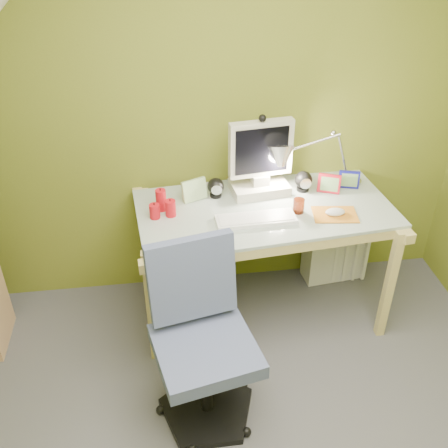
{
  "coord_description": "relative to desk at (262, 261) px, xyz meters",
  "views": [
    {
      "loc": [
        -0.32,
        -1.32,
        2.41
      ],
      "look_at": [
        0.0,
        1.0,
        0.85
      ],
      "focal_mm": 42.0,
      "sensor_mm": 36.0,
      "label": 1
    }
  ],
  "objects": [
    {
      "name": "speaker_right",
      "position": [
        0.27,
        0.16,
        0.46
      ],
      "size": [
        0.11,
        0.11,
        0.13
      ],
      "primitive_type": null,
      "rotation": [
        0.0,
        0.0,
        -0.05
      ],
      "color": "black",
      "rests_on": "desk"
    },
    {
      "name": "mouse",
      "position": [
        0.38,
        -0.14,
        0.42
      ],
      "size": [
        0.13,
        0.09,
        0.04
      ],
      "primitive_type": "ellipsoid",
      "rotation": [
        0.0,
        0.0,
        -0.18
      ],
      "color": "silver",
      "rests_on": "mousepad"
    },
    {
      "name": "wall_back",
      "position": [
        -0.27,
        0.37,
        0.8
      ],
      "size": [
        3.2,
        0.01,
        2.4
      ],
      "primitive_type": "cube",
      "color": "olive",
      "rests_on": "floor"
    },
    {
      "name": "mousepad",
      "position": [
        0.38,
        -0.14,
        0.4
      ],
      "size": [
        0.27,
        0.21,
        0.01
      ],
      "primitive_type": "cube",
      "rotation": [
        0.0,
        0.0,
        -0.13
      ],
      "color": "#BF731D",
      "rests_on": "desk"
    },
    {
      "name": "photo_frame_red",
      "position": [
        0.42,
        0.12,
        0.46
      ],
      "size": [
        0.13,
        0.07,
        0.12
      ],
      "primitive_type": "cube",
      "rotation": [
        0.0,
        0.0,
        -0.39
      ],
      "color": "red",
      "rests_on": "desk"
    },
    {
      "name": "photo_frame_green",
      "position": [
        -0.4,
        0.14,
        0.46
      ],
      "size": [
        0.15,
        0.08,
        0.13
      ],
      "primitive_type": "cube",
      "rotation": [
        0.0,
        0.0,
        0.4
      ],
      "color": "#AFD593",
      "rests_on": "desk"
    },
    {
      "name": "desk_lamp",
      "position": [
        0.45,
        0.18,
        0.68
      ],
      "size": [
        0.56,
        0.34,
        0.56
      ],
      "primitive_type": null,
      "rotation": [
        0.0,
        0.0,
        -0.25
      ],
      "color": "silver",
      "rests_on": "desk"
    },
    {
      "name": "photo_frame_blue",
      "position": [
        0.56,
        0.16,
        0.45
      ],
      "size": [
        0.13,
        0.05,
        0.11
      ],
      "primitive_type": "cube",
      "rotation": [
        0.0,
        0.0,
        -0.3
      ],
      "color": "navy",
      "rests_on": "desk"
    },
    {
      "name": "candle_cluster",
      "position": [
        -0.6,
        0.01,
        0.46
      ],
      "size": [
        0.18,
        0.16,
        0.13
      ],
      "primitive_type": null,
      "rotation": [
        0.0,
        0.0,
        -0.05
      ],
      "color": "red",
      "rests_on": "desk"
    },
    {
      "name": "desk",
      "position": [
        0.0,
        0.0,
        0.0
      ],
      "size": [
        1.55,
        0.88,
        0.79
      ],
      "primitive_type": null,
      "rotation": [
        0.0,
        0.0,
        0.09
      ],
      "color": "tan",
      "rests_on": "floor"
    },
    {
      "name": "speaker_left",
      "position": [
        -0.27,
        0.16,
        0.46
      ],
      "size": [
        0.11,
        0.11,
        0.12
      ],
      "primitive_type": null,
      "rotation": [
        0.0,
        0.0,
        -0.08
      ],
      "color": "black",
      "rests_on": "desk"
    },
    {
      "name": "monitor",
      "position": [
        0.0,
        0.18,
        0.67
      ],
      "size": [
        0.42,
        0.27,
        0.54
      ],
      "primitive_type": null,
      "rotation": [
        0.0,
        0.0,
        0.12
      ],
      "color": "beige",
      "rests_on": "desk"
    },
    {
      "name": "keyboard",
      "position": [
        -0.08,
        -0.14,
        0.41
      ],
      "size": [
        0.45,
        0.16,
        0.02
      ],
      "primitive_type": "cube",
      "rotation": [
        0.0,
        0.0,
        0.04
      ],
      "color": "white",
      "rests_on": "desk"
    },
    {
      "name": "amber_tumbler",
      "position": [
        0.18,
        -0.08,
        0.44
      ],
      "size": [
        0.08,
        0.08,
        0.08
      ],
      "primitive_type": "cylinder",
      "rotation": [
        0.0,
        0.0,
        0.22
      ],
      "color": "#973416",
      "rests_on": "desk"
    },
    {
      "name": "radiator",
      "position": [
        0.59,
        0.27,
        -0.18
      ],
      "size": [
        0.45,
        0.22,
        0.43
      ],
      "primitive_type": "cube",
      "rotation": [
        0.0,
        0.0,
        0.11
      ],
      "color": "silver",
      "rests_on": "floor"
    },
    {
      "name": "task_chair",
      "position": [
        -0.44,
        -0.77,
        0.09
      ],
      "size": [
        0.64,
        0.64,
        0.98
      ],
      "primitive_type": null,
      "rotation": [
        0.0,
        0.0,
        0.21
      ],
      "color": "#475174",
      "rests_on": "floor"
    }
  ]
}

